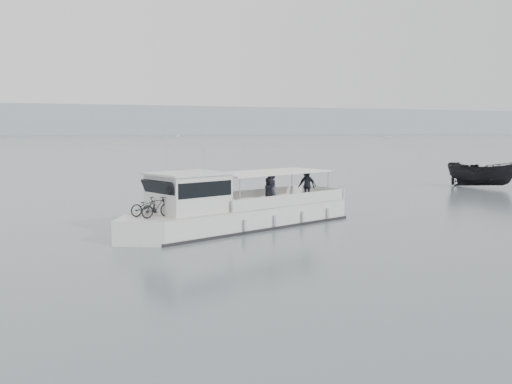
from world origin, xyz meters
name	(u,v)px	position (x,y,z in m)	size (l,w,h in m)	color
ground	(218,228)	(0.00, 0.00, 0.00)	(1400.00, 1400.00, 0.00)	#556065
headland	(37,120)	(0.00, 560.00, 14.00)	(1400.00, 90.00, 28.00)	#939EA8
tour_boat	(228,211)	(0.35, -0.41, 0.84)	(12.02, 6.56, 5.14)	silver
dark_motorboat	(482,174)	(24.88, 10.21, 1.05)	(2.04, 5.42, 2.09)	black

